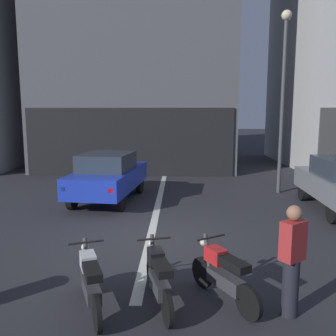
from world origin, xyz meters
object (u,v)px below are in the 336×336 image
Objects in this scene: street_lamp at (283,84)px; motorcycle_white_row_leftmost at (90,281)px; car_blue_crossing_near at (108,175)px; person_by_motorcycles at (292,260)px; motorcycle_red_row_centre at (223,274)px; motorcycle_black_row_left_mid at (158,277)px.

street_lamp reaches higher than motorcycle_white_row_leftmost.
person_by_motorcycles is at bearing -59.84° from car_blue_crossing_near.
street_lamp reaches higher than motorcycle_red_row_centre.
street_lamp is 9.70m from motorcycle_black_row_left_mid.
car_blue_crossing_near is 2.63× the size of motorcycle_black_row_left_mid.
person_by_motorcycles is at bearing -21.37° from motorcycle_red_row_centre.
street_lamp is 10.31m from motorcycle_white_row_leftmost.
street_lamp is 3.90× the size of person_by_motorcycles.
car_blue_crossing_near is 6.99m from motorcycle_black_row_left_mid.
person_by_motorcycles is (-2.11, -8.32, -3.13)m from street_lamp.
motorcycle_black_row_left_mid is 2.00m from person_by_motorcycles.
motorcycle_black_row_left_mid is at bearing 173.01° from person_by_motorcycles.
motorcycle_red_row_centre is at bearing -110.98° from street_lamp.
motorcycle_black_row_left_mid is (1.02, 0.18, 0.00)m from motorcycle_white_row_leftmost.
person_by_motorcycles reaches higher than motorcycle_white_row_leftmost.
motorcycle_white_row_leftmost is at bearing -170.15° from motorcycle_black_row_left_mid.
street_lamp is at bearing 63.32° from motorcycle_black_row_left_mid.
car_blue_crossing_near reaches higher than motorcycle_white_row_leftmost.
motorcycle_black_row_left_mid is (2.06, -6.66, -0.43)m from car_blue_crossing_near.
motorcycle_black_row_left_mid is 0.97× the size of person_by_motorcycles.
motorcycle_red_row_centre is 1.08m from person_by_motorcycles.
person_by_motorcycles reaches higher than car_blue_crossing_near.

